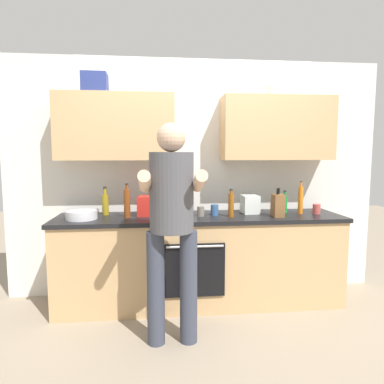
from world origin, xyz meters
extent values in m
plane|color=gray|center=(0.00, 0.00, 0.00)|extent=(12.00, 12.00, 0.00)
cube|color=silver|center=(0.00, 0.36, 1.25)|extent=(4.00, 0.06, 2.50)
cube|color=tan|center=(-0.82, 0.17, 1.77)|extent=(1.15, 0.32, 0.65)
cube|color=tan|center=(0.82, 0.17, 1.77)|extent=(1.15, 0.32, 0.65)
cylinder|color=silver|center=(0.81, 0.17, 2.15)|extent=(0.26, 0.26, 0.10)
cube|color=navy|center=(-1.01, 0.17, 2.20)|extent=(0.24, 0.20, 0.19)
cube|color=tan|center=(0.00, 0.00, 0.43)|extent=(2.80, 0.60, 0.86)
cube|color=black|center=(0.00, 0.00, 0.88)|extent=(2.84, 0.64, 0.04)
cube|color=black|center=(-0.09, -0.31, 0.45)|extent=(0.56, 0.02, 0.50)
cylinder|color=silver|center=(-0.09, -0.33, 0.68)|extent=(0.52, 0.02, 0.02)
cylinder|color=#383D4C|center=(-0.45, -0.71, 0.46)|extent=(0.14, 0.14, 0.91)
cylinder|color=#383D4C|center=(-0.19, -0.71, 0.46)|extent=(0.14, 0.14, 0.91)
cylinder|color=#4C4C51|center=(-0.32, -0.71, 1.22)|extent=(0.34, 0.34, 0.61)
sphere|color=#D8AD8C|center=(-0.32, -0.71, 1.64)|extent=(0.22, 0.22, 0.22)
cylinder|color=#D8AD8C|center=(-0.52, -0.83, 1.31)|extent=(0.09, 0.31, 0.19)
cylinder|color=#D8AD8C|center=(-0.12, -0.83, 1.31)|extent=(0.09, 0.31, 0.19)
cylinder|color=#198C33|center=(0.90, 0.09, 0.99)|extent=(0.05, 0.05, 0.17)
cylinder|color=#198C33|center=(0.90, 0.09, 1.10)|extent=(0.03, 0.03, 0.05)
cylinder|color=black|center=(0.90, 0.09, 1.13)|extent=(0.03, 0.03, 0.01)
cylinder|color=olive|center=(-0.94, 0.15, 1.00)|extent=(0.06, 0.06, 0.20)
cylinder|color=olive|center=(-0.94, 0.15, 1.13)|extent=(0.03, 0.03, 0.07)
cylinder|color=black|center=(-0.94, 0.15, 1.18)|extent=(0.04, 0.04, 0.02)
cylinder|color=#8C4C14|center=(0.29, -0.09, 1.01)|extent=(0.05, 0.05, 0.23)
cylinder|color=#8C4C14|center=(0.29, -0.09, 1.14)|extent=(0.03, 0.03, 0.03)
cylinder|color=black|center=(0.29, -0.09, 1.17)|extent=(0.03, 0.03, 0.01)
cylinder|color=brown|center=(-0.71, -0.02, 1.03)|extent=(0.06, 0.06, 0.27)
cylinder|color=brown|center=(-0.71, -0.02, 1.19)|extent=(0.03, 0.03, 0.05)
cylinder|color=black|center=(-0.71, -0.02, 1.22)|extent=(0.03, 0.03, 0.01)
cylinder|color=orange|center=(1.04, 0.01, 1.04)|extent=(0.05, 0.05, 0.28)
cylinder|color=orange|center=(1.04, 0.01, 1.20)|extent=(0.02, 0.02, 0.05)
cylinder|color=black|center=(1.04, 0.01, 1.23)|extent=(0.02, 0.02, 0.01)
cylinder|color=#BF4C47|center=(1.20, -0.02, 0.95)|extent=(0.08, 0.08, 0.10)
cylinder|color=slate|center=(0.00, -0.03, 0.95)|extent=(0.07, 0.07, 0.10)
cylinder|color=#33598C|center=(0.14, 0.00, 0.95)|extent=(0.08, 0.08, 0.11)
cylinder|color=silver|center=(-1.14, -0.06, 0.94)|extent=(0.29, 0.29, 0.08)
cube|color=brown|center=(0.75, -0.13, 1.01)|extent=(0.10, 0.14, 0.22)
cylinder|color=black|center=(0.73, -0.15, 1.15)|extent=(0.02, 0.02, 0.06)
cylinder|color=black|center=(0.76, -0.11, 1.15)|extent=(0.02, 0.02, 0.06)
cylinder|color=#9E6647|center=(-0.22, 0.05, 0.95)|extent=(0.13, 0.13, 0.10)
sphere|color=#2D6B28|center=(-0.22, 0.05, 1.08)|extent=(0.18, 0.18, 0.18)
cube|color=red|center=(-0.53, 0.08, 1.00)|extent=(0.19, 0.23, 0.19)
cube|color=silver|center=(0.53, 0.10, 0.99)|extent=(0.17, 0.21, 0.18)
camera|label=1|loc=(-0.43, -3.33, 1.52)|focal=32.09mm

